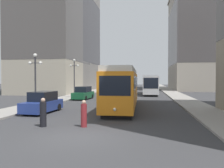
# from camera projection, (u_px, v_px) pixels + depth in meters

# --- Properties ---
(ground_plane) EXTENTS (200.00, 200.00, 0.00)m
(ground_plane) POSITION_uv_depth(u_px,v_px,m) (80.00, 137.00, 11.32)
(ground_plane) COLOR #38383A
(sidewalk_left) EXTENTS (3.11, 120.00, 0.15)m
(sidewalk_left) POSITION_uv_depth(u_px,v_px,m) (96.00, 91.00, 52.12)
(sidewalk_left) COLOR gray
(sidewalk_left) RESTS_ON ground
(sidewalk_right) EXTENTS (3.11, 120.00, 0.15)m
(sidewalk_right) POSITION_uv_depth(u_px,v_px,m) (170.00, 91.00, 49.55)
(sidewalk_right) COLOR gray
(sidewalk_right) RESTS_ON ground
(streetcar) EXTENTS (2.93, 13.82, 3.89)m
(streetcar) POSITION_uv_depth(u_px,v_px,m) (123.00, 87.00, 22.31)
(streetcar) COLOR black
(streetcar) RESTS_ON ground
(transit_bus) EXTENTS (2.71, 11.52, 3.45)m
(transit_bus) POSITION_uv_depth(u_px,v_px,m) (151.00, 84.00, 41.16)
(transit_bus) COLOR black
(transit_bus) RESTS_ON ground
(parked_car_left_near) EXTENTS (2.09, 4.88, 1.82)m
(parked_car_left_near) POSITION_uv_depth(u_px,v_px,m) (83.00, 93.00, 31.83)
(parked_car_left_near) COLOR black
(parked_car_left_near) RESTS_ON ground
(parked_car_left_mid) EXTENTS (2.08, 4.57, 1.82)m
(parked_car_left_mid) POSITION_uv_depth(u_px,v_px,m) (43.00, 103.00, 19.36)
(parked_car_left_mid) COLOR black
(parked_car_left_mid) RESTS_ON ground
(pedestrian_crossing_near) EXTENTS (0.39, 0.39, 1.76)m
(pedestrian_crossing_near) POSITION_uv_depth(u_px,v_px,m) (43.00, 113.00, 13.70)
(pedestrian_crossing_near) COLOR black
(pedestrian_crossing_near) RESTS_ON ground
(pedestrian_crossing_far) EXTENTS (0.37, 0.37, 1.64)m
(pedestrian_crossing_far) POSITION_uv_depth(u_px,v_px,m) (84.00, 114.00, 13.61)
(pedestrian_crossing_far) COLOR maroon
(pedestrian_crossing_far) RESTS_ON ground
(lamp_post_left_near) EXTENTS (1.41, 0.36, 5.24)m
(lamp_post_left_near) POSITION_uv_depth(u_px,v_px,m) (35.00, 72.00, 21.93)
(lamp_post_left_near) COLOR #333338
(lamp_post_left_near) RESTS_ON sidewalk_left
(lamp_post_left_far) EXTENTS (1.41, 0.36, 5.72)m
(lamp_post_left_far) POSITION_uv_depth(u_px,v_px,m) (74.00, 72.00, 33.74)
(lamp_post_left_far) COLOR #333338
(lamp_post_left_far) RESTS_ON sidewalk_left
(building_left_corner) EXTENTS (15.09, 17.96, 27.14)m
(building_left_corner) POSITION_uv_depth(u_px,v_px,m) (65.00, 35.00, 56.82)
(building_left_corner) COLOR gray
(building_left_corner) RESTS_ON ground
(building_left_midblock) EXTENTS (12.38, 16.58, 25.39)m
(building_left_midblock) POSITION_uv_depth(u_px,v_px,m) (52.00, 29.00, 45.85)
(building_left_midblock) COLOR #B2A893
(building_left_midblock) RESTS_ON ground
(building_right_corner) EXTENTS (12.02, 21.85, 26.20)m
(building_right_corner) POSITION_uv_depth(u_px,v_px,m) (194.00, 38.00, 58.79)
(building_right_corner) COLOR #A89E8E
(building_right_corner) RESTS_ON ground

